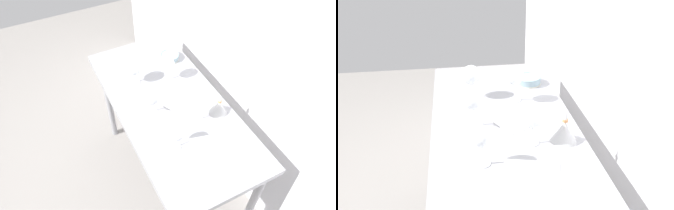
% 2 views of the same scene
% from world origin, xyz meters
% --- Properties ---
extents(ground_plane, '(6.00, 6.00, 0.00)m').
position_xyz_m(ground_plane, '(0.00, 0.00, 0.00)').
color(ground_plane, gray).
extents(back_wall, '(3.80, 0.04, 2.60)m').
position_xyz_m(back_wall, '(0.00, 0.49, 1.30)').
color(back_wall, silver).
rests_on(back_wall, ground_plane).
extents(steel_counter, '(1.40, 0.65, 0.90)m').
position_xyz_m(steel_counter, '(0.00, -0.01, 0.79)').
color(steel_counter, '#95959A').
rests_on(steel_counter, ground_plane).
extents(wine_glass_near_right, '(0.08, 0.08, 0.17)m').
position_xyz_m(wine_glass_near_right, '(0.31, -0.13, 1.02)').
color(wine_glass_near_right, white).
rests_on(wine_glass_near_right, steel_counter).
extents(wine_glass_near_left, '(0.10, 0.10, 0.17)m').
position_xyz_m(wine_glass_near_left, '(-0.28, -0.13, 1.02)').
color(wine_glass_near_left, white).
rests_on(wine_glass_near_left, steel_counter).
extents(wine_glass_near_center, '(0.10, 0.10, 0.18)m').
position_xyz_m(wine_glass_near_center, '(0.02, -0.14, 1.03)').
color(wine_glass_near_center, white).
rests_on(wine_glass_near_center, steel_counter).
extents(wine_glass_far_right, '(0.10, 0.10, 0.17)m').
position_xyz_m(wine_glass_far_right, '(0.20, 0.09, 1.02)').
color(wine_glass_far_right, white).
rests_on(wine_glass_far_right, steel_counter).
extents(wine_glass_far_left, '(0.09, 0.09, 0.18)m').
position_xyz_m(wine_glass_far_left, '(-0.20, 0.08, 1.03)').
color(wine_glass_far_left, white).
rests_on(wine_glass_far_left, steel_counter).
extents(tasting_sheet_upper, '(0.25, 0.31, 0.00)m').
position_xyz_m(tasting_sheet_upper, '(-0.00, 0.10, 0.90)').
color(tasting_sheet_upper, white).
rests_on(tasting_sheet_upper, steel_counter).
extents(tasting_sheet_lower, '(0.23, 0.25, 0.00)m').
position_xyz_m(tasting_sheet_lower, '(0.41, 0.04, 0.90)').
color(tasting_sheet_lower, white).
rests_on(tasting_sheet_lower, steel_counter).
extents(tasting_bowl, '(0.14, 0.14, 0.05)m').
position_xyz_m(tasting_bowl, '(-0.40, 0.19, 0.92)').
color(tasting_bowl, beige).
rests_on(tasting_bowl, steel_counter).
extents(decanter_funnel, '(0.11, 0.11, 0.15)m').
position_xyz_m(decanter_funnel, '(0.20, 0.22, 0.95)').
color(decanter_funnel, '#BCBCBC').
rests_on(decanter_funnel, steel_counter).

